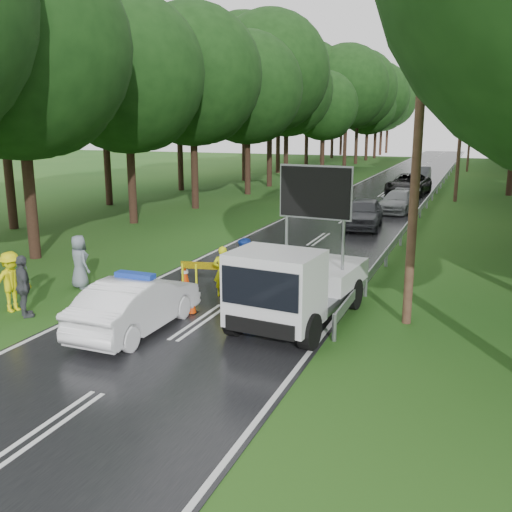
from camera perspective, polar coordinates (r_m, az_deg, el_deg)
The scene contains 23 objects.
ground at distance 15.62m, azimuth -5.58°, elevation -6.60°, with size 160.00×160.00×0.00m, color #1B4B15.
road at distance 43.90m, azimuth 12.58°, elevation 6.02°, with size 7.00×140.00×0.02m, color black.
guardrail at distance 43.09m, azimuth 17.43°, elevation 6.32°, with size 0.12×60.06×0.70m.
utility_pole_near at distance 15.13m, azimuth 15.93°, elevation 11.91°, with size 1.40×0.24×10.00m.
utility_pole_mid at distance 41.08m, azimuth 19.81°, elevation 12.17°, with size 1.40×0.24×10.00m.
utility_pole_far at distance 67.07m, azimuth 20.69°, elevation 12.22°, with size 1.40×0.24×10.00m.
police_sedan at distance 15.02m, azimuth -11.86°, elevation -4.79°, with size 1.50×4.29×1.55m.
work_truck at distance 15.12m, azimuth 3.93°, elevation -2.83°, with size 2.74×5.33×4.10m.
barrier at distance 18.06m, azimuth -3.97°, elevation -1.41°, with size 2.30×0.47×0.97m.
officer at distance 17.58m, azimuth -3.36°, elevation -1.56°, with size 0.58×0.38×1.60m, color #D9E20C.
civilian at distance 16.99m, azimuth -0.99°, elevation -1.47°, with size 0.95×0.74×1.95m, color #193CA3.
bystander_left at distance 17.61m, azimuth -23.25°, elevation -2.38°, with size 1.13×0.65×1.74m, color yellow.
bystander_mid at distance 16.96m, azimuth -22.23°, elevation -2.83°, with size 1.03×0.43×1.76m, color #414449.
bystander_right at distance 19.34m, azimuth -17.25°, elevation -0.55°, with size 0.85×0.56×1.75m, color slate.
queue_car_first at distance 29.71m, azimuth 10.69°, elevation 4.25°, with size 1.79×4.46×1.52m, color #46474E.
queue_car_second at distance 35.44m, azimuth 14.05°, elevation 5.32°, with size 1.80×4.44×1.29m, color #97999E.
queue_car_third at distance 44.23m, azimuth 15.00°, elevation 6.95°, with size 2.59×5.61×1.56m, color black.
queue_car_fourth at distance 53.39m, azimuth 16.14°, elevation 7.81°, with size 1.51×4.32×1.42m, color #42454A.
cone_near_left at distance 16.02m, azimuth -15.49°, elevation -5.21°, with size 0.34×0.34×0.72m.
cone_center at distance 16.22m, azimuth -6.52°, elevation -4.52°, with size 0.35×0.35×0.74m.
cone_far at distance 19.01m, azimuth 0.09°, elevation -1.69°, with size 0.38×0.38×0.80m.
cone_left_mid at distance 18.98m, azimuth -7.13°, elevation -1.83°, with size 0.37×0.37×0.79m.
cone_right at distance 18.74m, azimuth 7.29°, elevation -2.04°, with size 0.37×0.37×0.79m.
Camera 1 is at (6.77, -13.05, 5.29)m, focal length 40.00 mm.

